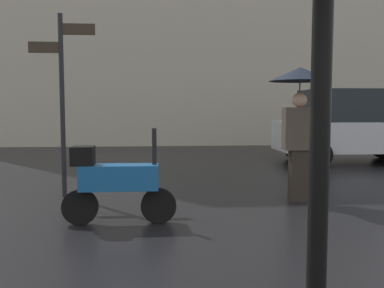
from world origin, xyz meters
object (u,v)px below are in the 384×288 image
(parked_scooter, at_px, (116,181))
(parked_car_left, at_px, (352,126))
(pedestrian_with_umbrella, at_px, (300,100))
(street_signpost, at_px, (62,87))

(parked_scooter, xyz_separation_m, parked_car_left, (5.83, 5.73, 0.44))
(pedestrian_with_umbrella, distance_m, street_signpost, 3.88)
(parked_scooter, height_order, street_signpost, street_signpost)
(pedestrian_with_umbrella, xyz_separation_m, parked_car_left, (3.05, 4.62, -0.62))
(parked_car_left, bearing_deg, parked_scooter, 55.25)
(parked_car_left, height_order, street_signpost, street_signpost)
(parked_scooter, bearing_deg, parked_car_left, 37.89)
(pedestrian_with_umbrella, relative_size, parked_scooter, 1.46)
(pedestrian_with_umbrella, relative_size, street_signpost, 0.70)
(pedestrian_with_umbrella, xyz_separation_m, street_signpost, (-3.81, 0.70, 0.22))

